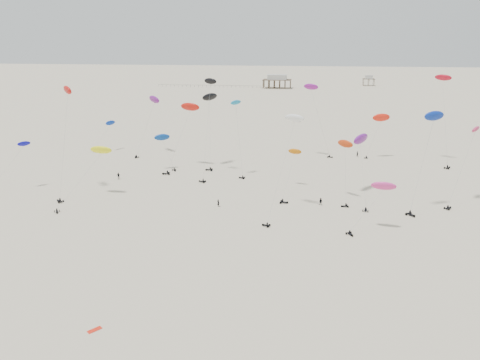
% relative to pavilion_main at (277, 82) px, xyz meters
% --- Properties ---
extents(ground_plane, '(900.00, 900.00, 0.00)m').
position_rel_pavilion_main_xyz_m(ground_plane, '(10.00, -150.00, -4.22)').
color(ground_plane, beige).
extents(pavilion_main, '(21.00, 13.00, 9.80)m').
position_rel_pavilion_main_xyz_m(pavilion_main, '(0.00, 0.00, 0.00)').
color(pavilion_main, brown).
rests_on(pavilion_main, ground).
extents(pavilion_small, '(9.00, 7.00, 8.00)m').
position_rel_pavilion_main_xyz_m(pavilion_small, '(70.00, 30.00, -0.74)').
color(pavilion_small, brown).
rests_on(pavilion_small, ground).
extents(pier_fence, '(80.20, 0.20, 1.50)m').
position_rel_pavilion_main_xyz_m(pier_fence, '(-52.00, -0.00, -3.45)').
color(pier_fence, black).
rests_on(pier_fence, ground).
extents(rig_0, '(7.73, 9.72, 21.15)m').
position_rel_pavilion_main_xyz_m(rig_0, '(48.70, -254.43, 11.28)').
color(rig_0, black).
rests_on(rig_0, ground).
extents(rig_2, '(4.88, 6.54, 20.30)m').
position_rel_pavilion_main_xyz_m(rig_2, '(5.45, -234.89, 9.67)').
color(rig_2, black).
rests_on(rig_2, ground).
extents(rig_3, '(6.89, 6.69, 10.23)m').
position_rel_pavilion_main_xyz_m(rig_3, '(-41.82, -211.79, 2.12)').
color(rig_3, black).
rests_on(rig_3, ground).
extents(rig_4, '(6.96, 4.53, 10.16)m').
position_rel_pavilion_main_xyz_m(rig_4, '(-15.83, -231.47, 3.45)').
color(rig_4, black).
rests_on(rig_4, ground).
extents(rig_5, '(8.63, 10.74, 17.92)m').
position_rel_pavilion_main_xyz_m(rig_5, '(58.39, -249.20, 7.01)').
color(rig_5, black).
rests_on(rig_5, ground).
extents(rig_6, '(8.15, 16.17, 17.22)m').
position_rel_pavilion_main_xyz_m(rig_6, '(-24.22, -255.77, 5.45)').
color(rig_6, black).
rests_on(rig_6, ground).
extents(rig_7, '(7.85, 11.94, 14.23)m').
position_rel_pavilion_main_xyz_m(rig_7, '(-47.25, -257.38, 1.05)').
color(rig_7, black).
rests_on(rig_7, ground).
extents(rig_8, '(7.74, 13.53, 19.27)m').
position_rel_pavilion_main_xyz_m(rig_8, '(-25.30, -211.67, 11.19)').
color(rig_8, black).
rests_on(rig_8, ground).
extents(rig_9, '(4.06, 10.03, 14.10)m').
position_rel_pavilion_main_xyz_m(rig_9, '(32.26, -250.14, 6.10)').
color(rig_9, black).
rests_on(rig_9, ground).
extents(rig_10, '(5.10, 10.70, 21.03)m').
position_rel_pavilion_main_xyz_m(rig_10, '(-3.91, -225.48, 12.38)').
color(rig_10, black).
rests_on(rig_10, ground).
extents(rig_11, '(4.67, 16.17, 16.20)m').
position_rel_pavilion_main_xyz_m(rig_11, '(20.02, -246.84, 1.26)').
color(rig_11, black).
rests_on(rig_11, ground).
extents(rig_12, '(4.18, 13.91, 26.28)m').
position_rel_pavilion_main_xyz_m(rig_12, '(-2.47, -234.10, 13.90)').
color(rig_12, black).
rests_on(rig_12, ground).
extents(rig_13, '(8.57, 14.34, 19.77)m').
position_rel_pavilion_main_xyz_m(rig_13, '(-10.21, -227.02, 10.39)').
color(rig_13, black).
rests_on(rig_13, ground).
extents(rig_14, '(10.36, 5.22, 22.65)m').
position_rel_pavilion_main_xyz_m(rig_14, '(24.98, -209.31, 14.69)').
color(rig_14, black).
rests_on(rig_14, ground).
extents(rig_15, '(5.34, 18.96, 18.34)m').
position_rel_pavilion_main_xyz_m(rig_15, '(36.20, -244.59, 7.46)').
color(rig_15, black).
rests_on(rig_15, ground).
extents(rig_16, '(7.54, 5.20, 13.71)m').
position_rel_pavilion_main_xyz_m(rig_16, '(45.51, -208.31, 7.20)').
color(rig_16, black).
rests_on(rig_16, ground).
extents(rig_17, '(4.70, 14.54, 25.69)m').
position_rel_pavilion_main_xyz_m(rig_17, '(-32.17, -253.14, 15.22)').
color(rig_17, black).
rests_on(rig_17, ground).
extents(rig_18, '(9.54, 7.12, 10.77)m').
position_rel_pavilion_main_xyz_m(rig_18, '(37.53, -267.58, 3.17)').
color(rig_18, black).
rests_on(rig_18, ground).
extents(rig_19, '(7.83, 15.93, 22.80)m').
position_rel_pavilion_main_xyz_m(rig_19, '(20.09, -258.35, 12.20)').
color(rig_19, black).
rests_on(rig_19, ground).
extents(rig_20, '(5.30, 14.89, 26.31)m').
position_rel_pavilion_main_xyz_m(rig_20, '(62.59, -210.84, 15.04)').
color(rig_20, black).
rests_on(rig_20, ground).
extents(spectator_0, '(0.85, 0.78, 1.92)m').
position_rel_pavilion_main_xyz_m(spectator_0, '(4.84, -259.73, -4.22)').
color(spectator_0, black).
rests_on(spectator_0, ground).
extents(spectator_1, '(1.09, 0.96, 1.94)m').
position_rel_pavilion_main_xyz_m(spectator_1, '(27.15, -255.63, -4.22)').
color(spectator_1, black).
rests_on(spectator_1, ground).
extents(spectator_2, '(1.30, 0.80, 2.09)m').
position_rel_pavilion_main_xyz_m(spectator_2, '(-25.06, -242.89, -4.22)').
color(spectator_2, black).
rests_on(spectator_2, ground).
extents(spectator_3, '(0.87, 0.84, 1.97)m').
position_rel_pavilion_main_xyz_m(spectator_3, '(39.44, -208.76, -4.22)').
color(spectator_3, black).
rests_on(spectator_3, ground).
extents(grounded_kite_b, '(1.68, 1.83, 0.07)m').
position_rel_pavilion_main_xyz_m(grounded_kite_b, '(-2.16, -306.81, -4.22)').
color(grounded_kite_b, red).
rests_on(grounded_kite_b, ground).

